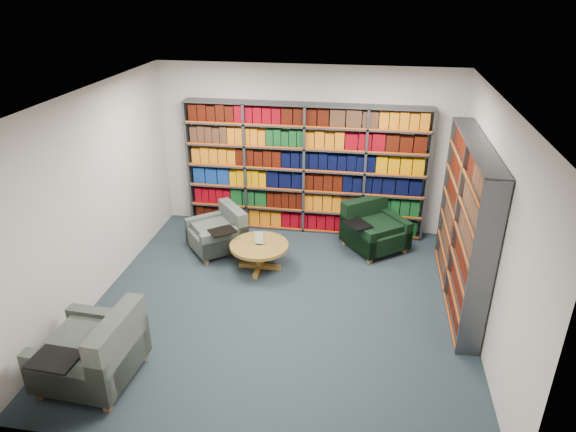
% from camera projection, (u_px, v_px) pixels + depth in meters
% --- Properties ---
extents(room_shell, '(5.02, 5.02, 2.82)m').
position_uv_depth(room_shell, '(280.00, 211.00, 6.37)').
color(room_shell, '#18242B').
rests_on(room_shell, ground).
extents(bookshelf_back, '(4.00, 0.28, 2.20)m').
position_uv_depth(bookshelf_back, '(305.00, 170.00, 8.59)').
color(bookshelf_back, '#47494F').
rests_on(bookshelf_back, ground).
extents(bookshelf_right, '(0.28, 2.50, 2.20)m').
position_uv_depth(bookshelf_right, '(465.00, 225.00, 6.70)').
color(bookshelf_right, '#47494F').
rests_on(bookshelf_right, ground).
extents(chair_teal_left, '(1.10, 1.10, 0.71)m').
position_uv_depth(chair_teal_left, '(221.00, 233.00, 8.26)').
color(chair_teal_left, '#052635').
rests_on(chair_teal_left, ground).
extents(chair_green_right, '(1.17, 1.17, 0.76)m').
position_uv_depth(chair_green_right, '(372.00, 230.00, 8.33)').
color(chair_green_right, black).
rests_on(chair_green_right, ground).
extents(chair_teal_front, '(1.00, 1.14, 0.86)m').
position_uv_depth(chair_teal_front, '(97.00, 354.00, 5.53)').
color(chair_teal_front, '#052635').
rests_on(chair_teal_front, ground).
extents(coffee_table, '(0.88, 0.88, 0.62)m').
position_uv_depth(coffee_table, '(259.00, 249.00, 7.69)').
color(coffee_table, olive).
rests_on(coffee_table, ground).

